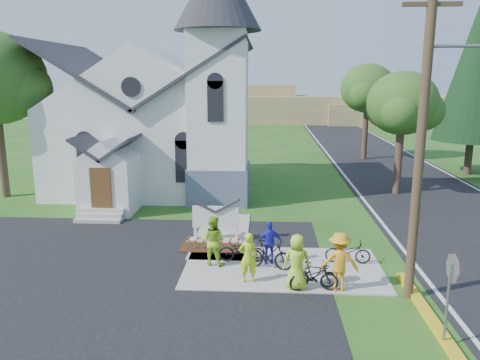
# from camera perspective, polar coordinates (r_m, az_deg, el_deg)

# --- Properties ---
(ground) EXTENTS (120.00, 120.00, 0.00)m
(ground) POSITION_cam_1_polar(r_m,az_deg,el_deg) (16.57, 0.02, -11.29)
(ground) COLOR #245217
(ground) RESTS_ON ground
(parking_lot) EXTENTS (20.00, 16.00, 0.02)m
(parking_lot) POSITION_cam_1_polar(r_m,az_deg,el_deg) (16.70, -25.78, -12.36)
(parking_lot) COLOR black
(parking_lot) RESTS_ON ground
(road) EXTENTS (8.00, 90.00, 0.02)m
(road) POSITION_cam_1_polar(r_m,az_deg,el_deg) (32.20, 19.69, -0.28)
(road) COLOR black
(road) RESTS_ON ground
(sidewalk) EXTENTS (7.00, 4.00, 0.05)m
(sidewalk) POSITION_cam_1_polar(r_m,az_deg,el_deg) (17.01, 5.26, -10.61)
(sidewalk) COLOR #ADA79C
(sidewalk) RESTS_ON ground
(church) EXTENTS (12.35, 12.00, 13.00)m
(church) POSITION_cam_1_polar(r_m,az_deg,el_deg) (28.39, -9.75, 9.35)
(church) COLOR white
(church) RESTS_ON ground
(church_sign) EXTENTS (2.20, 0.40, 1.70)m
(church_sign) POSITION_cam_1_polar(r_m,az_deg,el_deg) (19.31, -3.00, -4.59)
(church_sign) COLOR #ADA79C
(church_sign) RESTS_ON ground
(flower_bed) EXTENTS (2.60, 1.10, 0.07)m
(flower_bed) POSITION_cam_1_polar(r_m,az_deg,el_deg) (18.78, -3.27, -8.28)
(flower_bed) COLOR #36190E
(flower_bed) RESTS_ON ground
(utility_pole) EXTENTS (3.45, 0.28, 10.00)m
(utility_pole) POSITION_cam_1_polar(r_m,az_deg,el_deg) (14.43, 21.58, 6.55)
(utility_pole) COLOR #403020
(utility_pole) RESTS_ON ground
(stop_sign) EXTENTS (0.11, 0.76, 2.48)m
(stop_sign) POSITION_cam_1_polar(r_m,az_deg,el_deg) (12.83, 24.35, -11.09)
(stop_sign) COLOR gray
(stop_sign) RESTS_ON ground
(tree_road_near) EXTENTS (4.00, 4.00, 7.05)m
(tree_road_near) POSITION_cam_1_polar(r_m,az_deg,el_deg) (28.25, 19.20, 8.75)
(tree_road_near) COLOR #3D2921
(tree_road_near) RESTS_ON ground
(tree_road_mid) EXTENTS (4.40, 4.40, 7.80)m
(tree_road_mid) POSITION_cam_1_polar(r_m,az_deg,el_deg) (40.00, 15.29, 10.68)
(tree_road_mid) COLOR #3D2921
(tree_road_mid) RESTS_ON ground
(conifer) EXTENTS (5.20, 5.20, 12.40)m
(conifer) POSITION_cam_1_polar(r_m,az_deg,el_deg) (36.05, 27.03, 12.22)
(conifer) COLOR #3D2921
(conifer) RESTS_ON ground
(distant_hills) EXTENTS (61.00, 10.00, 5.60)m
(distant_hills) POSITION_cam_1_polar(r_m,az_deg,el_deg) (71.67, 5.33, 8.72)
(distant_hills) COLOR olive
(distant_hills) RESTS_ON ground
(cyclist_0) EXTENTS (0.69, 0.52, 1.70)m
(cyclist_0) POSITION_cam_1_polar(r_m,az_deg,el_deg) (15.51, 1.00, -9.40)
(cyclist_0) COLOR #BEEA1B
(cyclist_0) RESTS_ON sidewalk
(bike_0) EXTENTS (1.67, 0.59, 0.88)m
(bike_0) POSITION_cam_1_polar(r_m,az_deg,el_deg) (17.26, 0.17, -8.55)
(bike_0) COLOR black
(bike_0) RESTS_ON sidewalk
(cyclist_1) EXTENTS (1.03, 0.89, 1.81)m
(cyclist_1) POSITION_cam_1_polar(r_m,az_deg,el_deg) (16.89, -3.33, -7.35)
(cyclist_1) COLOR #8EC625
(cyclist_1) RESTS_ON sidewalk
(bike_1) EXTENTS (1.82, 0.92, 1.05)m
(bike_1) POSITION_cam_1_polar(r_m,az_deg,el_deg) (16.64, 3.53, -9.06)
(bike_1) COLOR black
(bike_1) RESTS_ON sidewalk
(cyclist_2) EXTENTS (0.97, 0.50, 1.57)m
(cyclist_2) POSITION_cam_1_polar(r_m,az_deg,el_deg) (17.03, 3.63, -7.62)
(cyclist_2) COLOR #2627BE
(cyclist_2) RESTS_ON sidewalk
(bike_2) EXTENTS (1.69, 0.99, 0.84)m
(bike_2) POSITION_cam_1_polar(r_m,az_deg,el_deg) (15.34, 8.89, -11.55)
(bike_2) COLOR black
(bike_2) RESTS_ON sidewalk
(cyclist_3) EXTENTS (1.23, 0.71, 1.90)m
(cyclist_3) POSITION_cam_1_polar(r_m,az_deg,el_deg) (15.24, 12.00, -9.69)
(cyclist_3) COLOR orange
(cyclist_3) RESTS_ON sidewalk
(bike_3) EXTENTS (1.57, 0.74, 0.91)m
(bike_3) POSITION_cam_1_polar(r_m,az_deg,el_deg) (15.33, 9.09, -11.43)
(bike_3) COLOR black
(bike_3) RESTS_ON sidewalk
(cyclist_4) EXTENTS (0.90, 0.61, 1.80)m
(cyclist_4) POSITION_cam_1_polar(r_m,az_deg,el_deg) (15.11, 6.94, -9.89)
(cyclist_4) COLOR #AADF29
(cyclist_4) RESTS_ON sidewalk
(bike_4) EXTENTS (1.66, 0.71, 0.85)m
(bike_4) POSITION_cam_1_polar(r_m,az_deg,el_deg) (17.59, 13.01, -8.52)
(bike_4) COLOR black
(bike_4) RESTS_ON sidewalk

